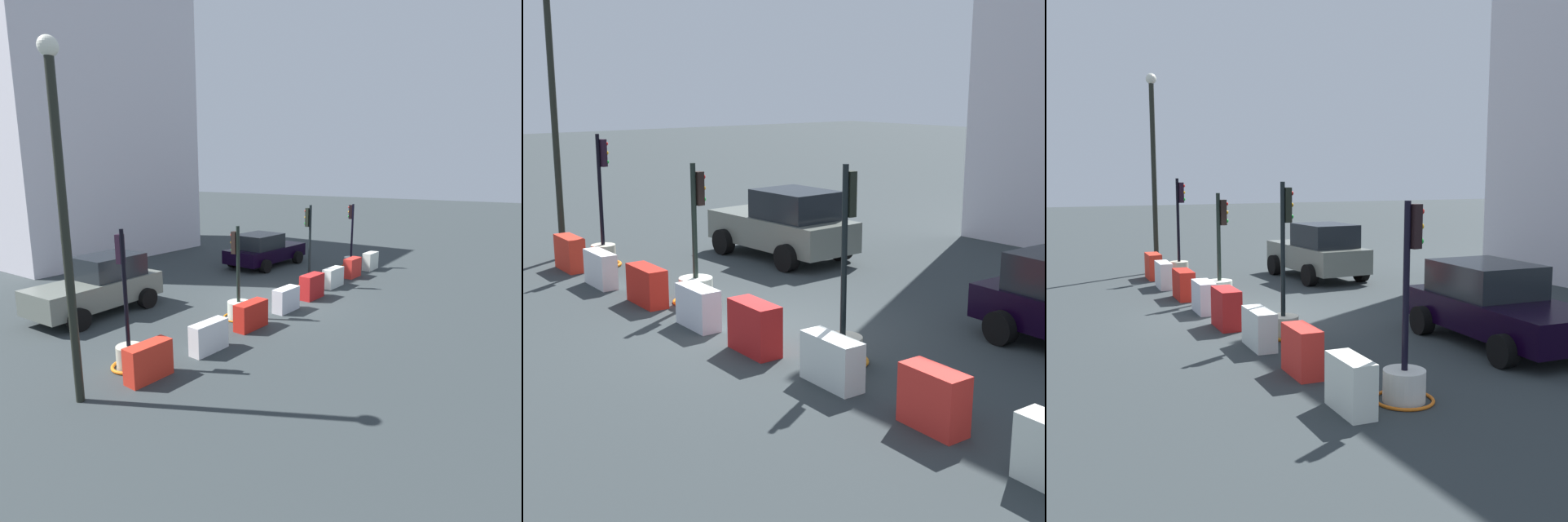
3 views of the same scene
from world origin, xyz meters
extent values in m
plane|color=#2F3638|center=(0.00, 0.00, 0.00)|extent=(120.00, 120.00, 0.00)
cylinder|color=#B9B7A0|center=(-6.61, -0.06, 0.27)|extent=(0.60, 0.60, 0.55)
cylinder|color=black|center=(-6.61, -0.06, 1.92)|extent=(0.09, 0.09, 2.76)
cube|color=black|center=(-6.58, 0.05, 2.83)|extent=(0.20, 0.17, 0.67)
sphere|color=red|center=(-6.57, 0.13, 3.06)|extent=(0.11, 0.11, 0.11)
sphere|color=orange|center=(-6.57, 0.13, 2.83)|extent=(0.11, 0.11, 0.11)
sphere|color=green|center=(-6.57, 0.13, 2.61)|extent=(0.11, 0.11, 0.11)
torus|color=orange|center=(-6.61, -0.06, 0.04)|extent=(0.88, 0.88, 0.08)
cylinder|color=silver|center=(-2.34, -0.04, 0.27)|extent=(0.71, 0.71, 0.54)
cylinder|color=black|center=(-2.34, -0.04, 1.73)|extent=(0.11, 0.11, 2.39)
cube|color=black|center=(-2.33, 0.09, 2.40)|extent=(0.18, 0.17, 0.69)
sphere|color=red|center=(-2.33, 0.19, 2.63)|extent=(0.11, 0.11, 0.11)
sphere|color=orange|center=(-2.33, 0.19, 2.40)|extent=(0.11, 0.11, 0.11)
sphere|color=green|center=(-2.33, 0.19, 2.17)|extent=(0.11, 0.11, 0.11)
torus|color=orange|center=(-2.34, -0.04, 0.03)|extent=(0.99, 0.99, 0.05)
cylinder|color=beige|center=(2.21, -0.11, 0.23)|extent=(0.65, 0.65, 0.45)
cylinder|color=black|center=(2.21, -0.11, 1.86)|extent=(0.10, 0.10, 2.82)
cube|color=black|center=(2.20, 0.01, 2.79)|extent=(0.17, 0.15, 0.73)
sphere|color=red|center=(2.20, 0.09, 3.03)|extent=(0.10, 0.10, 0.10)
sphere|color=orange|center=(2.20, 0.09, 2.79)|extent=(0.10, 0.10, 0.10)
sphere|color=green|center=(2.20, 0.09, 2.55)|extent=(0.10, 0.10, 0.10)
torus|color=orange|center=(2.21, -0.11, 0.04)|extent=(0.88, 0.88, 0.07)
cylinder|color=silver|center=(6.61, -0.03, 0.25)|extent=(0.65, 0.65, 0.49)
cylinder|color=black|center=(6.61, -0.03, 1.76)|extent=(0.10, 0.10, 2.54)
cube|color=black|center=(6.63, 0.09, 2.65)|extent=(0.18, 0.17, 0.66)
sphere|color=red|center=(6.64, 0.18, 2.87)|extent=(0.10, 0.10, 0.10)
sphere|color=orange|center=(6.64, 0.18, 2.65)|extent=(0.10, 0.10, 0.10)
sphere|color=green|center=(6.64, 0.18, 2.43)|extent=(0.10, 0.10, 0.10)
torus|color=orange|center=(6.61, -0.03, 0.03)|extent=(0.93, 0.93, 0.05)
cube|color=red|center=(-6.75, -0.89, 0.42)|extent=(1.10, 0.47, 0.84)
cube|color=silver|center=(-4.84, -1.00, 0.40)|extent=(1.12, 0.43, 0.80)
cube|color=red|center=(-2.86, -0.90, 0.40)|extent=(1.15, 0.49, 0.80)
cube|color=silver|center=(-0.89, -0.92, 0.39)|extent=(1.05, 0.47, 0.79)
cube|color=red|center=(0.90, -0.93, 0.44)|extent=(1.06, 0.51, 0.89)
cube|color=silver|center=(2.79, -0.88, 0.38)|extent=(1.11, 0.46, 0.77)
cube|color=red|center=(4.76, -0.87, 0.42)|extent=(0.98, 0.47, 0.84)
cube|color=silver|center=(6.65, -0.98, 0.41)|extent=(0.99, 0.45, 0.81)
cube|color=slate|center=(-4.58, 4.05, 0.73)|extent=(4.25, 1.87, 0.77)
cube|color=black|center=(-4.01, 4.07, 1.48)|extent=(2.00, 1.60, 0.73)
cylinder|color=black|center=(-5.86, 3.08, 0.34)|extent=(0.69, 0.30, 0.68)
cylinder|color=black|center=(-5.91, 4.96, 0.34)|extent=(0.69, 0.30, 0.68)
cylinder|color=black|center=(-3.25, 3.15, 0.34)|extent=(0.69, 0.30, 0.68)
cylinder|color=black|center=(-3.30, 5.02, 0.34)|extent=(0.69, 0.30, 0.68)
cube|color=black|center=(4.67, 3.61, 0.62)|extent=(4.38, 2.14, 0.63)
cube|color=black|center=(4.13, 3.64, 1.27)|extent=(2.12, 1.78, 0.67)
cylinder|color=black|center=(6.05, 4.53, 0.31)|extent=(0.63, 0.32, 0.61)
cylinder|color=black|center=(5.93, 2.53, 0.31)|extent=(0.63, 0.32, 0.61)
cylinder|color=black|center=(3.40, 4.69, 0.31)|extent=(0.63, 0.32, 0.61)
cylinder|color=black|center=(3.28, 2.69, 0.31)|extent=(0.63, 0.32, 0.61)
cube|color=silver|center=(1.83, 14.85, 7.17)|extent=(10.45, 9.52, 14.34)
cylinder|color=black|center=(-8.18, -0.47, 3.26)|extent=(0.17, 0.17, 6.51)
sphere|color=silver|center=(-8.18, -0.47, 6.66)|extent=(0.36, 0.36, 0.36)
camera|label=1|loc=(-12.73, -8.02, 4.57)|focal=29.90mm
camera|label=2|loc=(10.79, -8.29, 4.46)|focal=52.40mm
camera|label=3|loc=(14.45, -5.42, 3.40)|focal=44.38mm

